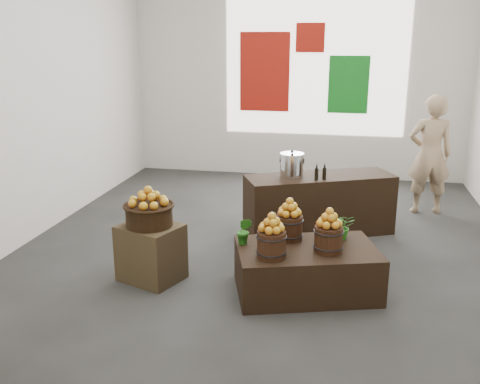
% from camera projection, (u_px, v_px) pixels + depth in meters
% --- Properties ---
extents(ground, '(7.00, 7.00, 0.00)m').
position_uv_depth(ground, '(268.00, 242.00, 6.80)').
color(ground, '#333331').
rests_on(ground, ground).
extents(back_wall, '(6.00, 0.04, 4.00)m').
position_uv_depth(back_wall, '(298.00, 67.00, 9.54)').
color(back_wall, silver).
rests_on(back_wall, ground).
extents(back_opening, '(3.20, 0.02, 2.40)m').
position_uv_depth(back_opening, '(315.00, 67.00, 9.46)').
color(back_opening, white).
rests_on(back_opening, back_wall).
extents(deco_red_left, '(0.90, 0.04, 1.40)m').
position_uv_depth(deco_red_left, '(265.00, 72.00, 9.65)').
color(deco_red_left, maroon).
rests_on(deco_red_left, back_wall).
extents(deco_green_right, '(0.70, 0.04, 1.00)m').
position_uv_depth(deco_green_right, '(348.00, 85.00, 9.43)').
color(deco_green_right, '#106C19').
rests_on(deco_green_right, back_wall).
extents(deco_red_upper, '(0.50, 0.04, 0.50)m').
position_uv_depth(deco_red_upper, '(310.00, 38.00, 9.33)').
color(deco_red_upper, maroon).
rests_on(deco_red_upper, back_wall).
extents(crate, '(0.75, 0.69, 0.61)m').
position_uv_depth(crate, '(151.00, 252.00, 5.69)').
color(crate, '#4F4124').
rests_on(crate, ground).
extents(wicker_basket, '(0.49, 0.49, 0.22)m').
position_uv_depth(wicker_basket, '(149.00, 215.00, 5.57)').
color(wicker_basket, black).
rests_on(wicker_basket, crate).
extents(apples_in_basket, '(0.38, 0.38, 0.20)m').
position_uv_depth(apples_in_basket, '(148.00, 196.00, 5.51)').
color(apples_in_basket, '#93040F').
rests_on(apples_in_basket, wicker_basket).
extents(display_table, '(1.58, 1.23, 0.48)m').
position_uv_depth(display_table, '(306.00, 270.00, 5.42)').
color(display_table, black).
rests_on(display_table, ground).
extents(apple_bucket_front_left, '(0.28, 0.28, 0.26)m').
position_uv_depth(apple_bucket_front_left, '(271.00, 244.00, 5.09)').
color(apple_bucket_front_left, '#371B0F').
rests_on(apple_bucket_front_left, display_table).
extents(apples_in_bucket_front_left, '(0.21, 0.21, 0.19)m').
position_uv_depth(apples_in_bucket_front_left, '(272.00, 222.00, 5.03)').
color(apples_in_bucket_front_left, '#93040F').
rests_on(apples_in_bucket_front_left, apple_bucket_front_left).
extents(apple_bucket_front_right, '(0.28, 0.28, 0.26)m').
position_uv_depth(apple_bucket_front_right, '(328.00, 239.00, 5.23)').
color(apple_bucket_front_right, '#371B0F').
rests_on(apple_bucket_front_right, display_table).
extents(apples_in_bucket_front_right, '(0.21, 0.21, 0.19)m').
position_uv_depth(apples_in_bucket_front_right, '(329.00, 218.00, 5.16)').
color(apples_in_bucket_front_right, '#93040F').
rests_on(apples_in_bucket_front_right, apple_bucket_front_right).
extents(apple_bucket_rear, '(0.28, 0.28, 0.26)m').
position_uv_depth(apple_bucket_rear, '(289.00, 227.00, 5.54)').
color(apple_bucket_rear, '#371B0F').
rests_on(apple_bucket_rear, display_table).
extents(apples_in_bucket_rear, '(0.21, 0.21, 0.19)m').
position_uv_depth(apples_in_bucket_rear, '(290.00, 207.00, 5.48)').
color(apples_in_bucket_rear, '#93040F').
rests_on(apples_in_bucket_rear, apple_bucket_rear).
extents(herb_garnish_right, '(0.28, 0.25, 0.27)m').
position_uv_depth(herb_garnish_right, '(342.00, 226.00, 5.56)').
color(herb_garnish_right, '#216715').
rests_on(herb_garnish_right, display_table).
extents(herb_garnish_left, '(0.18, 0.15, 0.29)m').
position_uv_depth(herb_garnish_left, '(244.00, 231.00, 5.40)').
color(herb_garnish_left, '#216715').
rests_on(herb_garnish_left, display_table).
extents(counter, '(2.00, 1.36, 0.79)m').
position_uv_depth(counter, '(319.00, 205.00, 7.02)').
color(counter, black).
rests_on(counter, ground).
extents(stock_pot_left, '(0.30, 0.30, 0.30)m').
position_uv_depth(stock_pot_left, '(292.00, 166.00, 6.78)').
color(stock_pot_left, silver).
rests_on(stock_pot_left, counter).
extents(oil_cruets, '(0.15, 0.11, 0.22)m').
position_uv_depth(oil_cruets, '(326.00, 171.00, 6.70)').
color(oil_cruets, black).
rests_on(oil_cruets, counter).
extents(shopper, '(0.69, 0.50, 1.74)m').
position_uv_depth(shopper, '(430.00, 155.00, 7.73)').
color(shopper, tan).
rests_on(shopper, ground).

